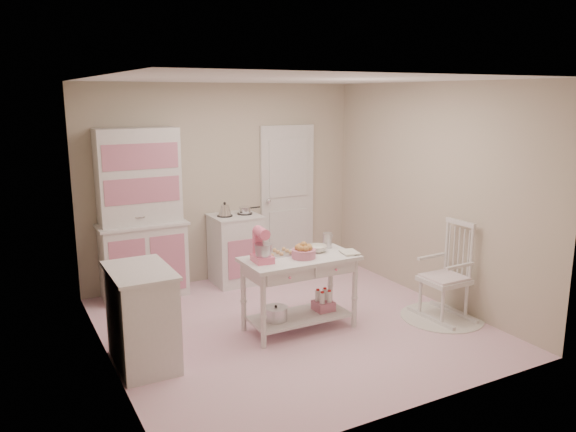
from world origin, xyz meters
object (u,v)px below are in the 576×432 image
object	(u,v)px
stove	(236,249)
bread_basket	(304,254)
hutch	(141,214)
work_table	(299,293)
base_cabinet	(142,317)
rocking_chair	(445,271)
stand_mixer	(262,246)

from	to	relation	value
stove	bread_basket	size ratio (longest dim) A/B	3.68
hutch	work_table	xyz separation A→B (m)	(1.19, -1.78, -0.64)
hutch	stove	distance (m)	1.33
bread_basket	stove	bearing A→B (deg)	90.44
base_cabinet	bread_basket	world-z (taller)	base_cabinet
hutch	rocking_chair	distance (m)	3.61
stand_mixer	base_cabinet	bearing A→B (deg)	-174.18
hutch	stove	bearing A→B (deg)	-2.39
stove	base_cabinet	distance (m)	2.41
base_cabinet	stand_mixer	distance (m)	1.34
hutch	base_cabinet	bearing A→B (deg)	-104.64
stove	bread_basket	xyz separation A→B (m)	(0.01, -1.78, 0.39)
rocking_chair	work_table	xyz separation A→B (m)	(-1.57, 0.49, -0.15)
hutch	bread_basket	distance (m)	2.20
hutch	rocking_chair	world-z (taller)	hutch
hutch	stove	size ratio (longest dim) A/B	2.26
base_cabinet	stove	bearing A→B (deg)	46.15
stand_mixer	bread_basket	distance (m)	0.46
rocking_chair	stand_mixer	xyz separation A→B (m)	(-1.99, 0.51, 0.42)
rocking_chair	stove	bearing A→B (deg)	122.58
hutch	stand_mixer	distance (m)	1.92
work_table	bread_basket	distance (m)	0.45
hutch	rocking_chair	xyz separation A→B (m)	(2.76, -2.27, -0.49)
stove	work_table	distance (m)	1.73
rocking_chair	bread_basket	xyz separation A→B (m)	(-1.55, 0.44, 0.30)
hutch	stove	world-z (taller)	hutch
stove	base_cabinet	xyz separation A→B (m)	(-1.67, -1.73, 0.00)
rocking_chair	base_cabinet	bearing A→B (deg)	168.94
work_table	bread_basket	bearing A→B (deg)	-68.20
base_cabinet	bread_basket	bearing A→B (deg)	-1.45
base_cabinet	rocking_chair	world-z (taller)	rocking_chair
base_cabinet	stand_mixer	size ratio (longest dim) A/B	2.71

